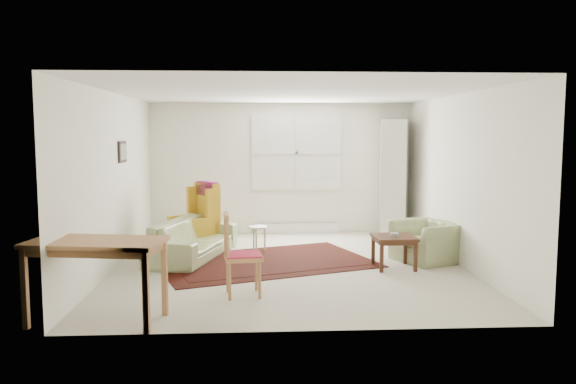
{
  "coord_description": "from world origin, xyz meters",
  "views": [
    {
      "loc": [
        -0.46,
        -8.05,
        1.93
      ],
      "look_at": [
        0.0,
        0.3,
        1.05
      ],
      "focal_mm": 35.0,
      "sensor_mm": 36.0,
      "label": 1
    }
  ],
  "objects": [
    {
      "name": "desk",
      "position": [
        -2.1,
        -2.35,
        0.43
      ],
      "size": [
        1.43,
        0.88,
        0.85
      ],
      "primitive_type": null,
      "rotation": [
        0.0,
        0.0,
        -0.16
      ],
      "color": "#A67242",
      "rests_on": "ground"
    },
    {
      "name": "rug",
      "position": [
        -0.35,
        0.21,
        0.02
      ],
      "size": [
        3.58,
        2.91,
        0.03
      ],
      "primitive_type": null,
      "rotation": [
        0.0,
        0.0,
        0.34
      ],
      "color": "black",
      "rests_on": "ground"
    },
    {
      "name": "wingback_chair",
      "position": [
        -1.54,
        1.33,
        0.56
      ],
      "size": [
        0.93,
        0.93,
        1.11
      ],
      "primitive_type": null,
      "rotation": [
        0.0,
        0.0,
        -0.88
      ],
      "color": "gold",
      "rests_on": "ground"
    },
    {
      "name": "desk_chair",
      "position": [
        -0.63,
        -1.48,
        0.49
      ],
      "size": [
        0.48,
        0.48,
        0.99
      ],
      "primitive_type": null,
      "rotation": [
        0.0,
        0.0,
        1.69
      ],
      "color": "#A67242",
      "rests_on": "ground"
    },
    {
      "name": "coffee_table",
      "position": [
        1.49,
        -0.24,
        0.24
      ],
      "size": [
        0.6,
        0.6,
        0.47
      ],
      "primitive_type": null,
      "rotation": [
        0.0,
        0.0,
        0.04
      ],
      "color": "#3D2012",
      "rests_on": "ground"
    },
    {
      "name": "stool",
      "position": [
        -0.45,
        1.04,
        0.21
      ],
      "size": [
        0.37,
        0.37,
        0.41
      ],
      "primitive_type": null,
      "rotation": [
        0.0,
        0.0,
        -0.22
      ],
      "color": "white",
      "rests_on": "ground"
    },
    {
      "name": "room",
      "position": [
        0.02,
        0.21,
        1.26
      ],
      "size": [
        5.04,
        5.54,
        2.51
      ],
      "color": "beige",
      "rests_on": "ground"
    },
    {
      "name": "sofa",
      "position": [
        -1.46,
        0.6,
        0.41
      ],
      "size": [
        1.31,
        2.16,
        0.82
      ],
      "primitive_type": "imported",
      "rotation": [
        0.0,
        0.0,
        1.3
      ],
      "color": "#909A67",
      "rests_on": "ground"
    },
    {
      "name": "armchair",
      "position": [
        2.1,
        0.19,
        0.36
      ],
      "size": [
        1.11,
        1.17,
        0.72
      ],
      "primitive_type": "imported",
      "rotation": [
        0.0,
        0.0,
        -1.14
      ],
      "color": "#909A67",
      "rests_on": "ground"
    },
    {
      "name": "cabinet",
      "position": [
        2.1,
        2.35,
        1.09
      ],
      "size": [
        0.63,
        0.95,
        2.18
      ],
      "primitive_type": null,
      "rotation": [
        0.0,
        0.0,
        -0.21
      ],
      "color": "silver",
      "rests_on": "ground"
    }
  ]
}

